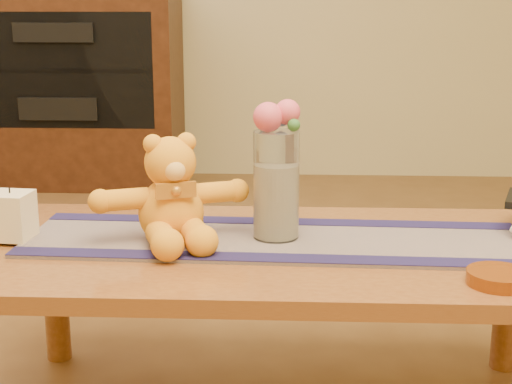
{
  "coord_description": "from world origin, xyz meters",
  "views": [
    {
      "loc": [
        0.03,
        -1.72,
        1.01
      ],
      "look_at": [
        -0.05,
        0.0,
        0.58
      ],
      "focal_mm": 53.35,
      "sensor_mm": 36.0,
      "label": 1
    }
  ],
  "objects_px": {
    "glass_vase": "(276,185)",
    "bronze_ball": "(189,223)",
    "amber_dish": "(499,278)",
    "teddy_bear": "(171,190)",
    "pillar_candle": "(12,216)"
  },
  "relations": [
    {
      "from": "glass_vase",
      "to": "bronze_ball",
      "type": "xyz_separation_m",
      "value": [
        -0.21,
        -0.01,
        -0.1
      ]
    },
    {
      "from": "pillar_candle",
      "to": "amber_dish",
      "type": "bearing_deg",
      "value": -12.33
    },
    {
      "from": "pillar_candle",
      "to": "glass_vase",
      "type": "bearing_deg",
      "value": 3.18
    },
    {
      "from": "teddy_bear",
      "to": "pillar_candle",
      "type": "height_order",
      "value": "teddy_bear"
    },
    {
      "from": "teddy_bear",
      "to": "glass_vase",
      "type": "bearing_deg",
      "value": -15.51
    },
    {
      "from": "teddy_bear",
      "to": "pillar_candle",
      "type": "distance_m",
      "value": 0.39
    },
    {
      "from": "teddy_bear",
      "to": "glass_vase",
      "type": "distance_m",
      "value": 0.25
    },
    {
      "from": "teddy_bear",
      "to": "pillar_candle",
      "type": "relative_size",
      "value": 3.19
    },
    {
      "from": "amber_dish",
      "to": "pillar_candle",
      "type": "bearing_deg",
      "value": 167.67
    },
    {
      "from": "pillar_candle",
      "to": "glass_vase",
      "type": "height_order",
      "value": "glass_vase"
    },
    {
      "from": "pillar_candle",
      "to": "amber_dish",
      "type": "height_order",
      "value": "pillar_candle"
    },
    {
      "from": "glass_vase",
      "to": "amber_dish",
      "type": "bearing_deg",
      "value": -30.76
    },
    {
      "from": "glass_vase",
      "to": "amber_dish",
      "type": "xyz_separation_m",
      "value": [
        0.46,
        -0.28,
        -0.12
      ]
    },
    {
      "from": "bronze_ball",
      "to": "amber_dish",
      "type": "xyz_separation_m",
      "value": [
        0.67,
        -0.27,
        -0.03
      ]
    },
    {
      "from": "pillar_candle",
      "to": "teddy_bear",
      "type": "bearing_deg",
      "value": 1.7
    }
  ]
}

